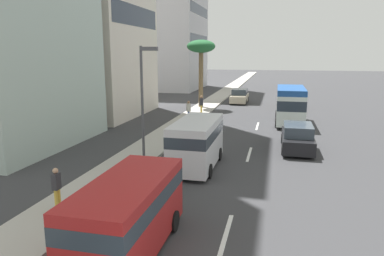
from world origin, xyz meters
TOP-DOWN VIEW (x-y plane):
  - ground_plane at (31.50, 0.00)m, footprint 198.00×198.00m
  - sidewalk_right at (31.50, 6.34)m, footprint 162.00×2.55m
  - lane_stripe_near at (5.69, 0.00)m, footprint 3.20×0.16m
  - lane_stripe_mid at (15.86, 0.00)m, footprint 3.20×0.16m
  - lane_stripe_far at (24.63, 0.00)m, footprint 3.20×0.16m
  - van_lead at (4.11, 2.74)m, footprint 5.14×2.14m
  - car_second at (17.61, -2.84)m, footprint 4.78×1.93m
  - van_third at (36.79, -2.76)m, footprint 4.83×2.20m
  - van_fourth at (12.69, 2.54)m, footprint 5.17×2.14m
  - car_fifth at (38.77, 2.97)m, footprint 4.71×1.97m
  - minibus_sixth at (26.37, -2.63)m, footprint 6.18×2.40m
  - pedestrian_near_lamp at (6.03, 6.48)m, footprint 0.32×0.22m
  - pedestrian_mid_block at (28.46, 5.61)m, footprint 0.37×0.39m
  - pedestrian_by_tree at (24.70, 5.95)m, footprint 0.37×0.39m
  - palm_tree at (33.65, 6.75)m, footprint 3.08×3.08m
  - street_lamp at (12.49, 5.34)m, footprint 0.24×0.97m

SIDE VIEW (x-z plane):
  - ground_plane at x=31.50m, z-range 0.00..0.00m
  - lane_stripe_near at x=5.69m, z-range 0.00..0.01m
  - lane_stripe_mid at x=15.86m, z-range 0.00..0.01m
  - lane_stripe_far at x=24.63m, z-range 0.00..0.01m
  - sidewalk_right at x=31.50m, z-range 0.00..0.15m
  - car_second at x=17.61m, z-range -0.05..1.62m
  - car_fifth at x=38.77m, z-range -0.05..1.65m
  - pedestrian_near_lamp at x=6.03m, z-range 0.23..1.85m
  - pedestrian_by_tree at x=24.70m, z-range 0.25..2.04m
  - pedestrian_mid_block at x=28.46m, z-range 0.26..2.09m
  - van_third at x=36.79m, z-range 0.17..2.46m
  - van_lead at x=4.11m, z-range 0.17..2.46m
  - van_fourth at x=12.69m, z-range 0.18..2.72m
  - minibus_sixth at x=26.37m, z-range 0.15..3.28m
  - street_lamp at x=12.49m, z-range 0.92..7.12m
  - palm_tree at x=33.65m, z-range 2.73..10.01m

